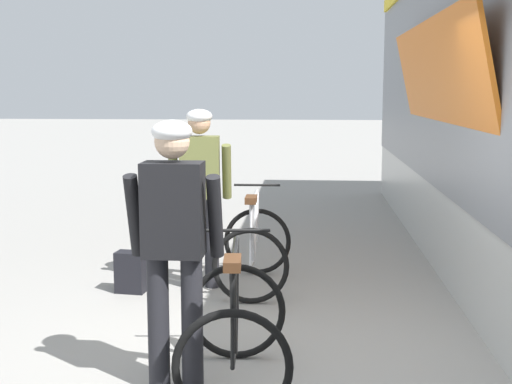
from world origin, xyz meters
The scene contains 6 objects.
ground_plane centered at (0.00, 0.00, 0.00)m, with size 80.00×80.00×0.00m, color gray.
cyclist_near_in_olive centered at (-0.92, 2.04, 1.05)m, with size 0.63×0.34×1.76m.
cyclist_far_in_dark centered at (-0.71, -0.33, 1.05)m, with size 0.61×0.31×1.76m.
bicycle_near_silver centered at (-0.39, 2.04, 0.40)m, with size 0.72×1.08×0.99m.
bicycle_far_black centered at (-0.33, -0.29, 0.40)m, with size 0.79×1.12×0.99m.
backpack_on_platform centered at (-1.57, 1.81, 0.20)m, with size 0.28×0.18×0.40m, color black.
Camera 1 is at (0.14, -4.55, 1.95)m, focal length 48.41 mm.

